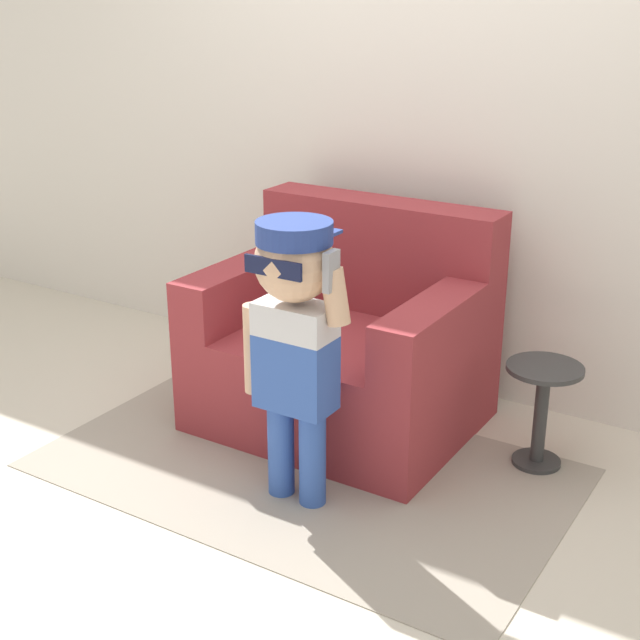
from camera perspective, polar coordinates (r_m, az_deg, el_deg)
name	(u,v)px	position (r m, az deg, el deg)	size (l,w,h in m)	color
ground_plane	(326,443)	(3.58, 0.38, -7.91)	(10.00, 10.00, 0.00)	beige
wall_back	(425,91)	(3.86, 6.74, 14.38)	(10.00, 0.05, 2.60)	silver
armchair	(347,346)	(3.66, 1.73, -1.70)	(1.06, 0.86, 0.88)	maroon
person_child	(295,320)	(2.94, -1.64, -0.03)	(0.41, 0.31, 1.01)	#3356AD
side_table	(542,405)	(3.43, 13.99, -5.31)	(0.28, 0.28, 0.41)	#333333
rug	(305,467)	(3.41, -0.96, -9.41)	(1.94, 1.17, 0.01)	#9E9384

